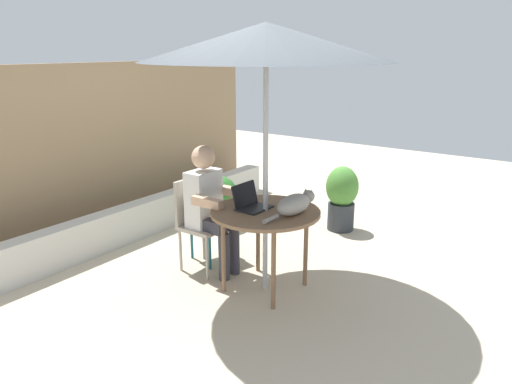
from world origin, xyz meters
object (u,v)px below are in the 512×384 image
object	(u,v)px
chair_occupied	(198,216)
potted_plant_near_fence	(342,196)
person_seated	(210,202)
cat	(295,204)
patio_umbrella	(266,43)
potted_plant_by_chair	(220,198)
laptop	(249,201)
patio_table	(265,218)
chair_empty	(209,208)

from	to	relation	value
chair_occupied	potted_plant_near_fence	size ratio (longest dim) A/B	1.16
person_seated	cat	distance (m)	0.90
patio_umbrella	potted_plant_by_chair	xyz separation A→B (m)	(1.04, 1.37, -1.79)
cat	potted_plant_near_fence	bearing A→B (deg)	12.35
patio_umbrella	potted_plant_near_fence	world-z (taller)	patio_umbrella
chair_occupied	potted_plant_near_fence	xyz separation A→B (m)	(1.78, -0.67, -0.11)
laptop	potted_plant_by_chair	distance (m)	1.68
laptop	potted_plant_near_fence	bearing A→B (deg)	-1.05
patio_umbrella	laptop	world-z (taller)	patio_umbrella
patio_umbrella	potted_plant_near_fence	bearing A→B (deg)	3.91
patio_table	patio_umbrella	xyz separation A→B (m)	(0.00, 0.00, 1.47)
cat	potted_plant_by_chair	bearing A→B (deg)	59.62
chair_occupied	person_seated	world-z (taller)	person_seated
laptop	potted_plant_near_fence	xyz separation A→B (m)	(1.80, -0.03, -0.39)
patio_table	laptop	xyz separation A→B (m)	(-0.02, 0.15, 0.13)
chair_occupied	cat	size ratio (longest dim) A/B	1.38
patio_umbrella	person_seated	size ratio (longest dim) A/B	1.86
laptop	potted_plant_by_chair	xyz separation A→B (m)	(1.06, 1.22, -0.45)
potted_plant_by_chair	chair_empty	bearing A→B (deg)	-147.12
patio_umbrella	potted_plant_near_fence	size ratio (longest dim) A/B	2.97
potted_plant_near_fence	person_seated	bearing A→B (deg)	163.84
chair_empty	potted_plant_near_fence	size ratio (longest dim) A/B	1.16
chair_empty	cat	size ratio (longest dim) A/B	1.38
person_seated	potted_plant_near_fence	bearing A→B (deg)	-16.16
chair_occupied	laptop	xyz separation A→B (m)	(-0.02, -0.64, 0.28)
laptop	cat	xyz separation A→B (m)	(0.11, -0.40, 0.02)
chair_occupied	cat	world-z (taller)	cat
chair_empty	potted_plant_near_fence	xyz separation A→B (m)	(1.53, -0.74, -0.11)
potted_plant_near_fence	potted_plant_by_chair	world-z (taller)	potted_plant_near_fence
chair_occupied	chair_empty	distance (m)	0.26
patio_umbrella	person_seated	world-z (taller)	patio_umbrella
patio_table	laptop	size ratio (longest dim) A/B	3.12
patio_umbrella	chair_occupied	distance (m)	1.80
cat	person_seated	bearing A→B (deg)	95.43
chair_occupied	potted_plant_by_chair	bearing A→B (deg)	29.10
chair_empty	cat	bearing A→B (deg)	-98.58
person_seated	potted_plant_near_fence	size ratio (longest dim) A/B	1.60
patio_table	chair_empty	bearing A→B (deg)	73.73
potted_plant_near_fence	patio_umbrella	bearing A→B (deg)	-176.09
chair_occupied	cat	distance (m)	1.09
chair_empty	person_seated	world-z (taller)	person_seated
chair_occupied	potted_plant_by_chair	size ratio (longest dim) A/B	1.44
potted_plant_by_chair	person_seated	bearing A→B (deg)	-144.66
potted_plant_near_fence	laptop	bearing A→B (deg)	178.95
patio_umbrella	laptop	xyz separation A→B (m)	(-0.02, 0.15, -1.34)
patio_umbrella	patio_table	bearing A→B (deg)	0.00
chair_empty	person_seated	size ratio (longest dim) A/B	0.73
chair_empty	potted_plant_near_fence	distance (m)	1.70
person_seated	cat	world-z (taller)	person_seated
chair_occupied	person_seated	size ratio (longest dim) A/B	0.73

